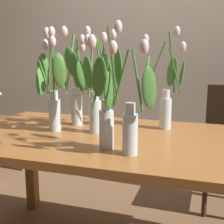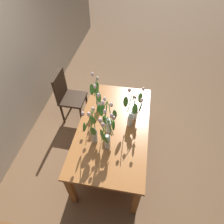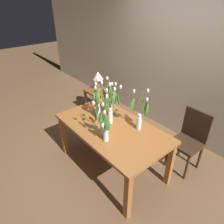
# 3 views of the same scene
# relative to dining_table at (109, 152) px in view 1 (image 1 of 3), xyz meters

# --- Properties ---
(room_wall_rear) EXTENTS (9.00, 0.10, 2.70)m
(room_wall_rear) POSITION_rel_dining_table_xyz_m (0.00, 1.55, 0.70)
(room_wall_rear) COLOR beige
(room_wall_rear) RESTS_ON ground
(dining_table) EXTENTS (1.60, 0.90, 0.74)m
(dining_table) POSITION_rel_dining_table_xyz_m (0.00, 0.00, 0.00)
(dining_table) COLOR #A3602D
(dining_table) RESTS_ON ground
(tulip_vase_0) EXTENTS (0.22, 0.16, 0.58)m
(tulip_vase_0) POSITION_rel_dining_table_xyz_m (-0.33, 0.01, 0.33)
(tulip_vase_0) COLOR silver
(tulip_vase_0) RESTS_ON dining_table
(tulip_vase_1) EXTENTS (0.24, 0.13, 0.49)m
(tulip_vase_1) POSITION_rel_dining_table_xyz_m (0.18, -0.26, 0.26)
(tulip_vase_1) COLOR silver
(tulip_vase_1) RESTS_ON dining_table
(tulip_vase_2) EXTENTS (0.21, 0.27, 0.58)m
(tulip_vase_2) POSITION_rel_dining_table_xyz_m (-0.27, 0.18, 0.32)
(tulip_vase_2) COLOR silver
(tulip_vase_2) RESTS_ON dining_table
(tulip_vase_3) EXTENTS (0.12, 0.24, 0.58)m
(tulip_vase_3) POSITION_rel_dining_table_xyz_m (0.06, -0.21, 0.28)
(tulip_vase_3) COLOR silver
(tulip_vase_3) RESTS_ON dining_table
(tulip_vase_4) EXTENTS (0.25, 0.19, 0.58)m
(tulip_vase_4) POSITION_rel_dining_table_xyz_m (0.27, 0.26, 0.30)
(tulip_vase_4) COLOR silver
(tulip_vase_4) RESTS_ON dining_table
(tulip_vase_5) EXTENTS (0.21, 0.25, 0.58)m
(tulip_vase_5) POSITION_rel_dining_table_xyz_m (-0.09, 0.06, 0.33)
(tulip_vase_5) COLOR silver
(tulip_vase_5) RESTS_ON dining_table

